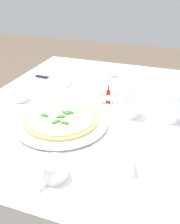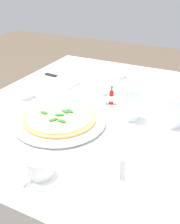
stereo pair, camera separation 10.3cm
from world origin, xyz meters
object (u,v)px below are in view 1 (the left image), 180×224
(dinner_knife, at_px, (50,79))
(pizza_plate, at_px, (61,122))
(hot_sauce_bottle, at_px, (108,96))
(pepper_shaker, at_px, (101,98))
(pizza, at_px, (61,119))
(coffee_cup_back_corner, at_px, (109,72))
(water_glass_far_right, at_px, (171,108))
(water_glass_right_edge, at_px, (129,103))
(coffee_cup_near_right, at_px, (53,171))
(napkin_folded, at_px, (50,81))
(menu_card, at_px, (131,158))
(salt_shaker, at_px, (115,98))
(coffee_cup_near_left, at_px, (19,95))

(dinner_knife, bearing_deg, pizza_plate, -52.17)
(hot_sauce_bottle, relative_size, pepper_shaker, 1.48)
(pizza, relative_size, hot_sauce_bottle, 3.36)
(coffee_cup_back_corner, bearing_deg, water_glass_far_right, -46.13)
(water_glass_right_edge, bearing_deg, pizza_plate, -145.25)
(coffee_cup_near_right, xyz_separation_m, pepper_shaker, (-0.02, 0.49, -0.00))
(coffee_cup_near_right, bearing_deg, pizza_plate, 111.20)
(water_glass_right_edge, relative_size, napkin_folded, 0.54)
(pizza_plate, xyz_separation_m, dinner_knife, (-0.22, 0.35, 0.01))
(pizza, relative_size, pepper_shaker, 4.95)
(water_glass_far_right, distance_m, menu_card, 0.33)
(pizza, xyz_separation_m, hot_sauce_bottle, (0.11, 0.23, 0.01))
(hot_sauce_bottle, distance_m, salt_shaker, 0.03)
(water_glass_far_right, bearing_deg, coffee_cup_near_left, -175.12)
(pizza, xyz_separation_m, napkin_folded, (-0.23, 0.35, -0.01))
(water_glass_right_edge, bearing_deg, pepper_shaker, 152.99)
(pizza, distance_m, menu_card, 0.33)
(coffee_cup_back_corner, height_order, coffee_cup_near_left, coffee_cup_near_left)
(napkin_folded, bearing_deg, menu_card, -34.44)
(pizza, distance_m, napkin_folded, 0.42)
(pizza, height_order, dinner_knife, pizza)
(napkin_folded, bearing_deg, dinner_knife, 3.87)
(pizza_plate, bearing_deg, salt_shaker, 59.71)
(napkin_folded, height_order, salt_shaker, salt_shaker)
(coffee_cup_near_right, distance_m, water_glass_far_right, 0.52)
(coffee_cup_near_left, bearing_deg, pepper_shaker, 17.33)
(salt_shaker, bearing_deg, water_glass_right_edge, -48.10)
(water_glass_far_right, bearing_deg, water_glass_right_edge, -173.82)
(dinner_knife, xyz_separation_m, hot_sauce_bottle, (0.34, -0.12, 0.01))
(pizza, xyz_separation_m, menu_card, (0.29, -0.15, 0.01))
(water_glass_right_edge, distance_m, water_glass_far_right, 0.16)
(hot_sauce_bottle, bearing_deg, dinner_knife, 160.78)
(coffee_cup_near_left, height_order, dinner_knife, coffee_cup_near_left)
(dinner_knife, relative_size, hot_sauce_bottle, 2.36)
(salt_shaker, distance_m, pepper_shaker, 0.06)
(napkin_folded, bearing_deg, coffee_cup_back_corner, 44.30)
(hot_sauce_bottle, bearing_deg, menu_card, -64.54)
(pizza_plate, bearing_deg, water_glass_far_right, 24.38)
(menu_card, bearing_deg, coffee_cup_near_right, 104.92)
(pizza_plate, relative_size, pepper_shaker, 6.19)
(napkin_folded, relative_size, pepper_shaker, 4.23)
(coffee_cup_near_right, height_order, water_glass_far_right, water_glass_far_right)
(coffee_cup_near_left, xyz_separation_m, water_glass_far_right, (0.63, 0.05, 0.02))
(pizza_plate, relative_size, coffee_cup_near_right, 2.67)
(pizza_plate, xyz_separation_m, water_glass_far_right, (0.38, 0.17, 0.04))
(pizza, distance_m, coffee_cup_near_left, 0.28)
(coffee_cup_near_left, xyz_separation_m, hot_sauce_bottle, (0.37, 0.12, 0.00))
(water_glass_far_right, bearing_deg, pizza, -155.62)
(coffee_cup_near_right, bearing_deg, pepper_shaker, 92.16)
(dinner_knife, xyz_separation_m, salt_shaker, (0.37, -0.11, 0.00))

